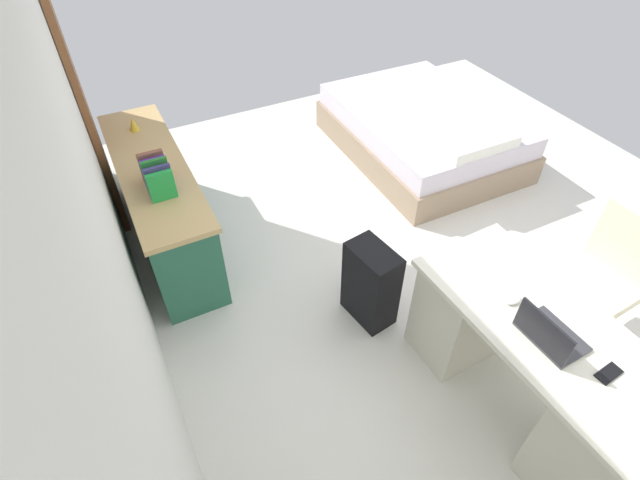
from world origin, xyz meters
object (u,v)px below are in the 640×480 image
(bed, at_px, (422,132))
(computer_mouse, at_px, (513,300))
(office_chair, at_px, (596,286))
(cell_phone_near_laptop, at_px, (609,374))
(credenza, at_px, (162,204))
(desk, at_px, (529,364))
(laptop, at_px, (548,334))
(suitcase_black, at_px, (371,284))
(figurine_small, at_px, (133,124))

(bed, xyz_separation_m, computer_mouse, (-2.30, 1.16, 0.52))
(office_chair, height_order, bed, office_chair)
(computer_mouse, distance_m, cell_phone_near_laptop, 0.54)
(credenza, bearing_deg, desk, -147.94)
(laptop, bearing_deg, office_chair, -72.08)
(bed, height_order, cell_phone_near_laptop, cell_phone_near_laptop)
(desk, xyz_separation_m, cell_phone_near_laptop, (-0.33, -0.03, 0.36))
(bed, distance_m, cell_phone_near_laptop, 3.07)
(desk, relative_size, office_chair, 1.55)
(office_chair, distance_m, cell_phone_near_laptop, 0.98)
(suitcase_black, bearing_deg, desk, -164.71)
(office_chair, xyz_separation_m, bed, (2.28, -0.33, -0.18))
(desk, height_order, credenza, desk)
(credenza, bearing_deg, cell_phone_near_laptop, -150.62)
(credenza, xyz_separation_m, laptop, (-2.43, -1.40, 0.42))
(computer_mouse, bearing_deg, laptop, 170.98)
(credenza, height_order, laptop, laptop)
(computer_mouse, bearing_deg, figurine_small, 26.02)
(office_chair, bearing_deg, suitcase_black, 58.28)
(figurine_small, bearing_deg, suitcase_black, -151.49)
(desk, relative_size, cell_phone_near_laptop, 10.75)
(desk, xyz_separation_m, office_chair, (0.22, -0.77, 0.03))
(bed, bearing_deg, laptop, 155.08)
(suitcase_black, height_order, computer_mouse, computer_mouse)
(suitcase_black, xyz_separation_m, figurine_small, (1.94, 1.05, 0.49))
(suitcase_black, bearing_deg, figurine_small, 19.69)
(bed, relative_size, computer_mouse, 19.18)
(laptop, bearing_deg, figurine_small, 25.30)
(laptop, xyz_separation_m, cell_phone_near_laptop, (-0.27, -0.12, -0.04))
(bed, xyz_separation_m, laptop, (-2.56, 1.19, 0.55))
(suitcase_black, distance_m, cell_phone_near_laptop, 1.45)
(suitcase_black, xyz_separation_m, computer_mouse, (-0.76, -0.38, 0.45))
(credenza, distance_m, bed, 2.60)
(computer_mouse, height_order, figurine_small, figurine_small)
(desk, distance_m, laptop, 0.42)
(suitcase_black, height_order, figurine_small, figurine_small)
(bed, xyz_separation_m, cell_phone_near_laptop, (-2.84, 1.07, 0.51))
(credenza, bearing_deg, bed, -86.96)
(office_chair, height_order, computer_mouse, office_chair)
(office_chair, height_order, suitcase_black, office_chair)
(desk, height_order, suitcase_black, desk)
(desk, bearing_deg, suitcase_black, 24.11)
(credenza, height_order, figurine_small, figurine_small)
(desk, distance_m, bed, 2.74)
(suitcase_black, distance_m, laptop, 1.19)
(desk, xyz_separation_m, bed, (2.51, -1.10, -0.15))
(office_chair, relative_size, figurine_small, 8.55)
(suitcase_black, height_order, laptop, laptop)
(office_chair, bearing_deg, desk, 106.15)
(suitcase_black, xyz_separation_m, laptop, (-1.03, -0.35, 0.49))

